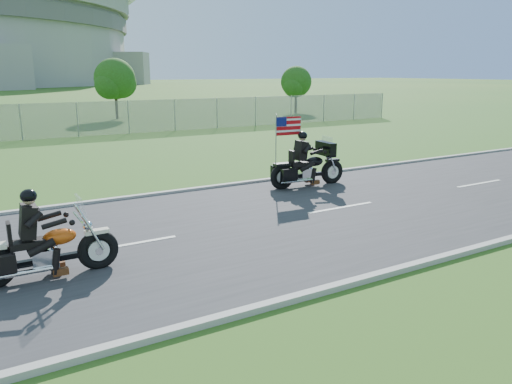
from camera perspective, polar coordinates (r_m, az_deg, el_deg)
ground at (r=11.98m, az=-5.19°, el=-4.56°), size 420.00×420.00×0.00m
road at (r=11.97m, az=-5.19°, el=-4.47°), size 120.00×8.00×0.04m
curb_north at (r=15.59m, az=-11.60°, el=-0.29°), size 120.00×0.18×0.12m
curb_south at (r=8.71m, az=6.55°, el=-11.43°), size 120.00×0.18×0.12m
tree_fence_near at (r=41.79m, az=-15.78°, el=12.11°), size 3.52×3.28×4.75m
tree_fence_far at (r=46.82m, az=4.62°, el=12.27°), size 3.08×2.87×4.20m
motorcycle_lead at (r=9.89m, az=-22.99°, el=-6.25°), size 2.58×0.60×1.74m
motorcycle_follow at (r=16.47m, az=5.91°, el=2.73°), size 2.77×0.92×2.31m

